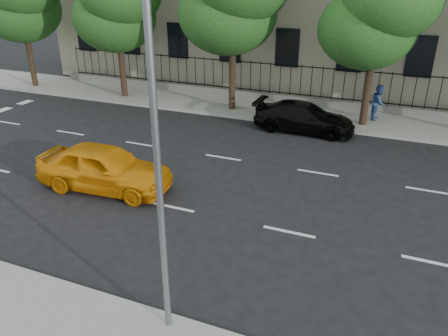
{
  "coord_description": "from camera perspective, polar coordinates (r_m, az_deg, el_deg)",
  "views": [
    {
      "loc": [
        6.38,
        -8.61,
        7.32
      ],
      "look_at": [
        1.67,
        3.0,
        1.52
      ],
      "focal_mm": 35.0,
      "sensor_mm": 36.0,
      "label": 1
    }
  ],
  "objects": [
    {
      "name": "pedestrian_far",
      "position": [
        23.73,
        19.53,
        8.08
      ],
      "size": [
        0.74,
        0.92,
        1.79
      ],
      "primitive_type": "imported",
      "rotation": [
        0.0,
        0.0,
        1.49
      ],
      "color": "navy",
      "rests_on": "far_sidewalk"
    },
    {
      "name": "lane_markings",
      "position": [
        16.51,
        -3.08,
        -1.49
      ],
      "size": [
        49.6,
        4.62,
        0.01
      ],
      "primitive_type": null,
      "color": "silver",
      "rests_on": "ground"
    },
    {
      "name": "tree_d",
      "position": [
        22.06,
        19.76,
        19.64
      ],
      "size": [
        5.34,
        4.94,
        8.84
      ],
      "color": "#382619",
      "rests_on": "far_sidewalk"
    },
    {
      "name": "iron_fence",
      "position": [
        26.0,
        7.25,
        9.77
      ],
      "size": [
        30.0,
        0.5,
        2.2
      ],
      "color": "slate",
      "rests_on": "far_sidewalk"
    },
    {
      "name": "street_light",
      "position": [
        8.16,
        -7.29,
        9.21
      ],
      "size": [
        0.25,
        3.32,
        8.05
      ],
      "color": "slate",
      "rests_on": "near_sidewalk"
    },
    {
      "name": "black_sedan",
      "position": [
        21.54,
        10.41,
        6.53
      ],
      "size": [
        4.87,
        2.03,
        1.4
      ],
      "primitive_type": "imported",
      "rotation": [
        0.0,
        0.0,
        1.56
      ],
      "color": "black",
      "rests_on": "ground"
    },
    {
      "name": "yellow_taxi",
      "position": [
        16.07,
        -15.37,
        0.06
      ],
      "size": [
        4.97,
        2.28,
        1.65
      ],
      "primitive_type": "imported",
      "rotation": [
        0.0,
        0.0,
        1.64
      ],
      "color": "orange",
      "rests_on": "ground"
    },
    {
      "name": "far_sidewalk",
      "position": [
        24.58,
        6.11,
        7.55
      ],
      "size": [
        60.0,
        4.0,
        0.15
      ],
      "primitive_type": "cube",
      "color": "gray",
      "rests_on": "ground"
    },
    {
      "name": "ground",
      "position": [
        12.97,
        -12.08,
        -10.14
      ],
      "size": [
        120.0,
        120.0,
        0.0
      ],
      "primitive_type": "plane",
      "color": "black",
      "rests_on": "ground"
    }
  ]
}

